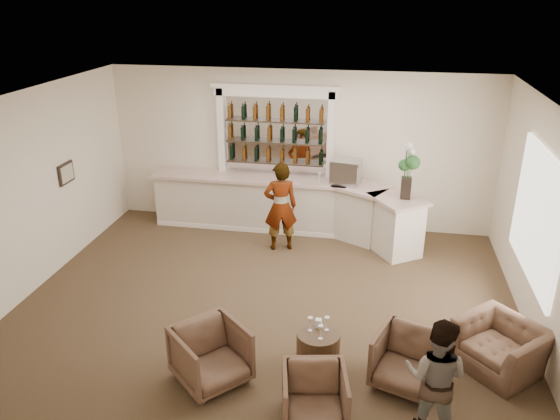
% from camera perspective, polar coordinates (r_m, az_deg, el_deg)
% --- Properties ---
extents(ground, '(8.00, 8.00, 0.00)m').
position_cam_1_polar(ground, '(8.97, -1.47, -10.10)').
color(ground, brown).
rests_on(ground, ground).
extents(room_shell, '(8.04, 7.02, 3.32)m').
position_cam_1_polar(room_shell, '(8.60, 0.42, 5.64)').
color(room_shell, '#F5E5CB').
rests_on(room_shell, ground).
extents(bar_counter, '(5.72, 1.80, 1.14)m').
position_cam_1_polar(bar_counter, '(11.36, 0.79, 0.43)').
color(bar_counter, white).
rests_on(bar_counter, ground).
extents(back_bar_alcove, '(2.64, 0.25, 3.00)m').
position_cam_1_polar(back_bar_alcove, '(11.36, -0.51, 8.16)').
color(back_bar_alcove, white).
rests_on(back_bar_alcove, ground).
extents(cocktail_table, '(0.59, 0.59, 0.50)m').
position_cam_1_polar(cocktail_table, '(7.66, 4.00, -14.22)').
color(cocktail_table, '#503A22').
rests_on(cocktail_table, ground).
extents(sommelier, '(0.74, 0.60, 1.77)m').
position_cam_1_polar(sommelier, '(10.49, 0.05, 0.35)').
color(sommelier, gray).
rests_on(sommelier, ground).
extents(guest, '(0.87, 0.77, 1.49)m').
position_cam_1_polar(guest, '(6.63, 15.96, -16.49)').
color(guest, gray).
rests_on(guest, ground).
extents(armchair_left, '(1.21, 1.21, 0.79)m').
position_cam_1_polar(armchair_left, '(7.34, -7.23, -14.81)').
color(armchair_left, brown).
rests_on(armchair_left, ground).
extents(armchair_center, '(0.88, 0.90, 0.70)m').
position_cam_1_polar(armchair_center, '(6.75, 3.63, -19.02)').
color(armchair_center, brown).
rests_on(armchair_center, ground).
extents(armchair_right, '(1.03, 1.05, 0.75)m').
position_cam_1_polar(armchair_right, '(7.42, 13.22, -15.00)').
color(armchair_right, brown).
rests_on(armchair_right, ground).
extents(armchair_far, '(1.37, 1.37, 0.67)m').
position_cam_1_polar(armchair_far, '(8.08, 22.03, -13.13)').
color(armchair_far, brown).
rests_on(armchair_far, ground).
extents(espresso_machine, '(0.64, 0.57, 0.49)m').
position_cam_1_polar(espresso_machine, '(10.98, 6.91, 3.99)').
color(espresso_machine, '#ADADB1').
rests_on(espresso_machine, bar_counter).
extents(flower_vase, '(0.28, 0.28, 1.08)m').
position_cam_1_polar(flower_vase, '(10.27, 13.20, 4.37)').
color(flower_vase, black).
rests_on(flower_vase, bar_counter).
extents(wine_glass_bar_left, '(0.07, 0.07, 0.21)m').
position_cam_1_polar(wine_glass_bar_left, '(11.10, 0.90, 3.59)').
color(wine_glass_bar_left, white).
rests_on(wine_glass_bar_left, bar_counter).
extents(wine_glass_bar_right, '(0.07, 0.07, 0.21)m').
position_cam_1_polar(wine_glass_bar_right, '(11.04, 4.16, 3.42)').
color(wine_glass_bar_right, white).
rests_on(wine_glass_bar_right, bar_counter).
extents(wine_glass_tbl_a, '(0.07, 0.07, 0.21)m').
position_cam_1_polar(wine_glass_tbl_a, '(7.49, 3.17, -11.82)').
color(wine_glass_tbl_a, white).
rests_on(wine_glass_tbl_a, cocktail_table).
extents(wine_glass_tbl_b, '(0.07, 0.07, 0.21)m').
position_cam_1_polar(wine_glass_tbl_b, '(7.52, 4.91, -11.75)').
color(wine_glass_tbl_b, white).
rests_on(wine_glass_tbl_b, cocktail_table).
extents(wine_glass_tbl_c, '(0.07, 0.07, 0.21)m').
position_cam_1_polar(wine_glass_tbl_c, '(7.35, 4.27, -12.62)').
color(wine_glass_tbl_c, white).
rests_on(wine_glass_tbl_c, cocktail_table).
extents(napkin_holder, '(0.08, 0.08, 0.12)m').
position_cam_1_polar(napkin_holder, '(7.60, 4.03, -11.71)').
color(napkin_holder, white).
rests_on(napkin_holder, cocktail_table).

